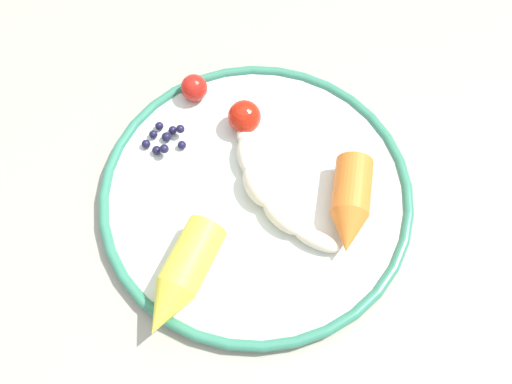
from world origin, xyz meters
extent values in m
plane|color=#362F33|center=(0.00, 0.00, 0.00)|extent=(6.00, 6.00, 0.00)
cube|color=#9B9989|center=(0.00, 0.00, 0.71)|extent=(0.96, 0.98, 0.03)
cube|color=gray|center=(-0.42, -0.43, 0.35)|extent=(0.05, 0.05, 0.70)
cylinder|color=silver|center=(0.02, -0.01, 0.73)|extent=(0.35, 0.35, 0.01)
torus|color=#327B60|center=(0.02, -0.01, 0.74)|extent=(0.36, 0.36, 0.01)
ellipsoid|color=beige|center=(0.00, -0.09, 0.75)|extent=(0.05, 0.05, 0.02)
ellipsoid|color=beige|center=(0.02, -0.05, 0.75)|extent=(0.04, 0.06, 0.02)
ellipsoid|color=beige|center=(0.02, -0.01, 0.76)|extent=(0.03, 0.05, 0.03)
ellipsoid|color=beige|center=(0.01, 0.04, 0.75)|extent=(0.04, 0.06, 0.02)
ellipsoid|color=beige|center=(-0.01, 0.07, 0.75)|extent=(0.05, 0.05, 0.02)
cylinder|color=orange|center=(-0.07, 0.04, 0.76)|extent=(0.07, 0.08, 0.04)
cone|color=orange|center=(-0.04, 0.08, 0.76)|extent=(0.06, 0.06, 0.04)
cylinder|color=yellow|center=(0.12, 0.04, 0.76)|extent=(0.09, 0.08, 0.04)
cone|color=yellow|center=(0.17, 0.08, 0.76)|extent=(0.07, 0.07, 0.04)
sphere|color=#191638|center=(0.09, -0.14, 0.75)|extent=(0.01, 0.01, 0.01)
sphere|color=#191638|center=(0.12, -0.12, 0.75)|extent=(0.01, 0.01, 0.01)
sphere|color=#191638|center=(0.09, -0.12, 0.75)|extent=(0.01, 0.01, 0.01)
sphere|color=#191638|center=(0.11, -0.13, 0.75)|extent=(0.01, 0.01, 0.01)
sphere|color=#191638|center=(0.08, -0.10, 0.75)|extent=(0.01, 0.01, 0.01)
sphere|color=#191638|center=(0.08, -0.12, 0.75)|extent=(0.01, 0.01, 0.01)
sphere|color=#191638|center=(0.11, -0.11, 0.75)|extent=(0.01, 0.01, 0.01)
sphere|color=#191638|center=(0.07, -0.12, 0.76)|extent=(0.01, 0.01, 0.01)
sphere|color=#191638|center=(0.10, -0.10, 0.76)|extent=(0.01, 0.01, 0.01)
sphere|color=red|center=(0.04, -0.16, 0.76)|extent=(0.03, 0.03, 0.03)
sphere|color=red|center=(0.00, -0.10, 0.76)|extent=(0.04, 0.04, 0.04)
camera|label=1|loc=(0.14, 0.24, 1.31)|focal=39.13mm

